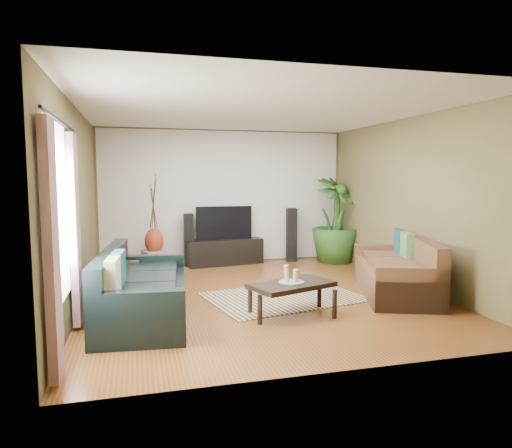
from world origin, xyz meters
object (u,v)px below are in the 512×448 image
object	(u,v)px
speaker_left	(189,240)
potted_plant	(336,220)
coffee_table	(291,299)
television	(224,223)
speaker_right	(292,235)
pedestal	(155,261)
tv_stand	(224,252)
sofa_left	(144,283)
sofa_right	(395,266)
side_table	(125,276)
vase	(154,241)

from	to	relation	value
speaker_left	potted_plant	size ratio (longest dim) A/B	0.60
coffee_table	television	distance (m)	3.61
coffee_table	speaker_right	size ratio (longest dim) A/B	0.94
speaker_left	pedestal	distance (m)	0.80
tv_stand	television	world-z (taller)	television
sofa_left	coffee_table	distance (m)	1.87
coffee_table	speaker_left	size ratio (longest dim) A/B	1.01
coffee_table	pedestal	size ratio (longest dim) A/B	2.73
sofa_left	tv_stand	xyz separation A→B (m)	(1.61, 3.12, -0.17)
sofa_right	speaker_left	size ratio (longest dim) A/B	2.01
speaker_right	side_table	distance (m)	3.80
tv_stand	sofa_left	bearing A→B (deg)	-126.13
pedestal	sofa_right	bearing A→B (deg)	-37.46
speaker_left	potted_plant	world-z (taller)	potted_plant
sofa_left	potted_plant	xyz separation A→B (m)	(3.88, 2.81, 0.45)
sofa_right	side_table	xyz separation A→B (m)	(-3.93, 1.04, -0.15)
potted_plant	side_table	distance (m)	4.47
potted_plant	side_table	size ratio (longest dim) A/B	3.19
tv_stand	potted_plant	world-z (taller)	potted_plant
potted_plant	pedestal	xyz separation A→B (m)	(-3.66, 0.03, -0.68)
sofa_left	pedestal	world-z (taller)	sofa_left
tv_stand	coffee_table	bearing A→B (deg)	-95.66
sofa_right	pedestal	xyz separation A→B (m)	(-3.44, 2.64, -0.23)
sofa_right	pedestal	world-z (taller)	sofa_right
coffee_table	pedestal	world-z (taller)	coffee_table
sofa_right	vase	world-z (taller)	sofa_right
television	pedestal	bearing A→B (deg)	-168.89
coffee_table	tv_stand	xyz separation A→B (m)	(-0.20, 3.55, 0.04)
side_table	potted_plant	bearing A→B (deg)	20.64
pedestal	vase	size ratio (longest dim) A/B	0.78
television	speaker_right	xyz separation A→B (m)	(1.43, 0.00, -0.29)
sofa_left	potted_plant	distance (m)	4.82
sofa_left	vase	world-z (taller)	sofa_left
sofa_left	side_table	bearing A→B (deg)	17.07
coffee_table	side_table	bearing A→B (deg)	121.42
television	side_table	xyz separation A→B (m)	(-1.87, -1.87, -0.57)
television	vase	xyz separation A→B (m)	(-1.38, -0.27, -0.28)
television	potted_plant	world-z (taller)	potted_plant
pedestal	side_table	world-z (taller)	side_table
coffee_table	vase	world-z (taller)	vase
coffee_table	vase	size ratio (longest dim) A/B	2.13
coffee_table	potted_plant	size ratio (longest dim) A/B	0.60
vase	coffee_table	bearing A→B (deg)	-64.32
sofa_left	vase	distance (m)	2.86
sofa_left	speaker_right	bearing A→B (deg)	-39.00
pedestal	vase	xyz separation A→B (m)	(0.00, 0.00, 0.37)
potted_plant	vase	bearing A→B (deg)	179.50
sofa_right	television	bearing A→B (deg)	-125.36
sofa_right	speaker_right	world-z (taller)	speaker_right
sofa_right	tv_stand	xyz separation A→B (m)	(-2.06, 2.91, -0.17)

